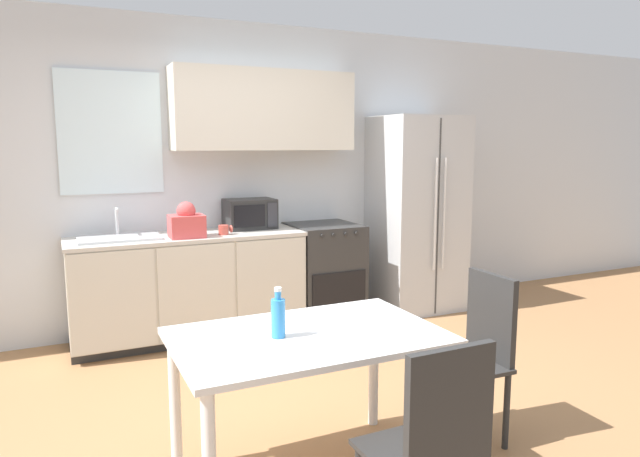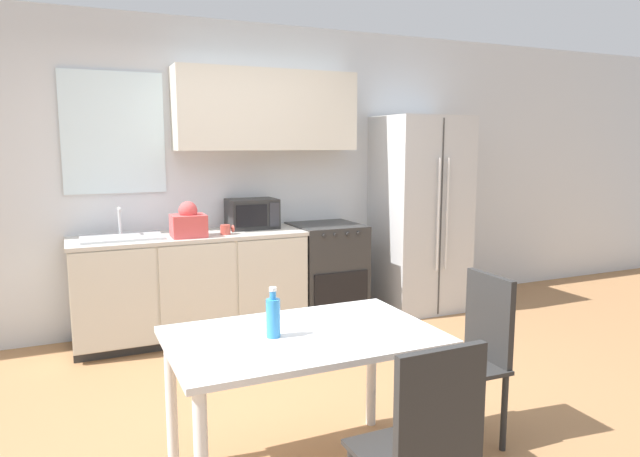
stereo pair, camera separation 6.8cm
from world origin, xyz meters
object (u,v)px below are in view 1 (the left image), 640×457
Objects in this scene: refrigerator at (417,214)px; dining_table at (308,353)px; coffee_mug at (224,230)px; dining_chair_near at (435,442)px; drink_bottle at (278,317)px; dining_chair_side at (477,345)px; microwave at (250,214)px; oven_range at (324,272)px.

refrigerator is 1.50× the size of dining_table.
coffee_mug is 2.99m from dining_chair_near.
drink_bottle is (-0.31, 0.79, 0.30)m from dining_chair_near.
refrigerator is 2.61m from dining_chair_side.
drink_bottle is (-0.66, -2.41, -0.18)m from microwave.
dining_chair_side is (0.79, -2.21, -0.39)m from coffee_mug.
oven_range is 1.11m from refrigerator.
dining_table is (-1.19, -2.30, 0.19)m from oven_range.
coffee_mug is 0.12× the size of dining_chair_near.
refrigerator reaches higher than drink_bottle.
dining_chair_side is at bearing -78.68° from microwave.
coffee_mug reaches higher than oven_range.
dining_chair_near is (-1.02, -3.08, 0.09)m from oven_range.
oven_range is 0.71× the size of dining_table.
microwave reaches higher than dining_chair_side.
coffee_mug is at bearing -173.26° from oven_range.
dining_table is at bearing 89.88° from dining_chair_side.
refrigerator is (1.00, -0.03, 0.50)m from oven_range.
microwave is 0.34× the size of dining_table.
drink_bottle is at bearing -120.27° from oven_range.
dining_table is at bearing -133.99° from refrigerator.
coffee_mug is 2.21m from dining_table.
dining_chair_side is at bearing -94.44° from oven_range.
dining_table is 1.01m from dining_chair_side.
refrigerator is at bearing 44.02° from drink_bottle.
microwave is at bearing 174.54° from refrigerator.
microwave is at bearing 169.34° from oven_range.
dining_chair_side is 1.19m from drink_bottle.
coffee_mug reaches higher than dining_table.
oven_range is 0.89m from microwave.
oven_range is 0.97× the size of dining_chair_near.
drink_bottle is at bearing 89.47° from dining_chair_side.
refrigerator reaches higher than dining_chair_near.
dining_chair_side is (-0.18, -2.33, 0.09)m from oven_range.
drink_bottle is at bearing 174.83° from dining_table.
microwave is (-1.67, 0.16, 0.07)m from refrigerator.
refrigerator is 1.97m from coffee_mug.
oven_range is 1.09m from coffee_mug.
refrigerator is 3.24m from drink_bottle.
drink_bottle reaches higher than oven_range.
dining_chair_near reaches higher than oven_range.
dining_chair_near is at bearing 133.41° from dining_chair_side.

